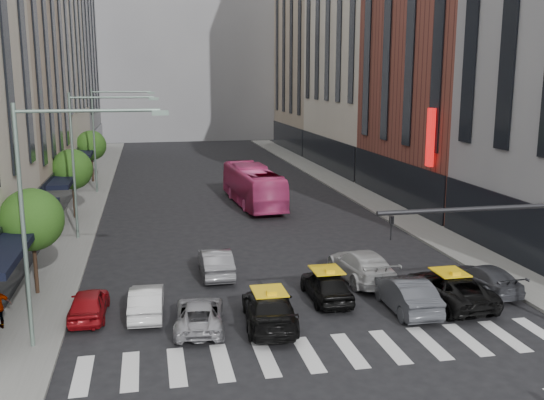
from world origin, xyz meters
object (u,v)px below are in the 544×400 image
car_red (89,303)px  streetlamp_near (49,194)px  streetlamp_far (105,126)px  bus (253,186)px  taxi_center (326,285)px  car_white_front (147,301)px  streetlamp_mid (88,146)px  taxi_left (269,308)px

car_red → streetlamp_near: bearing=74.8°
streetlamp_near → streetlamp_far: same height
bus → streetlamp_far: bearing=-37.2°
streetlamp_far → bus: 14.63m
streetlamp_far → bus: streetlamp_far is taller
car_red → taxi_center: bearing=-178.4°
streetlamp_near → bus: 27.35m
car_white_front → taxi_center: (8.06, 0.20, 0.06)m
streetlamp_far → car_red: streetlamp_far is taller
streetlamp_mid → streetlamp_far: same height
streetlamp_near → streetlamp_mid: 16.00m
car_white_front → taxi_center: 8.06m
streetlamp_near → car_white_front: (3.24, 2.53, -5.25)m
car_white_front → taxi_left: (4.92, -2.10, 0.07)m
bus → car_red: bearing=59.3°
car_red → bus: size_ratio=0.33×
car_white_front → taxi_left: taxi_left is taller
streetlamp_far → car_red: size_ratio=2.41×
streetlamp_near → streetlamp_mid: bearing=90.0°
car_red → taxi_left: bearing=164.1°
streetlamp_near → bus: (11.69, 24.34, -4.33)m
streetlamp_mid → car_red: size_ratio=2.41×
car_white_front → streetlamp_far: bearing=-81.2°
streetlamp_far → bus: size_ratio=0.80×
streetlamp_far → car_white_front: size_ratio=2.28×
car_white_front → taxi_center: bearing=-176.0°
streetlamp_mid → bus: size_ratio=0.80×
streetlamp_mid → taxi_left: bearing=-62.3°
streetlamp_mid → car_white_front: streetlamp_mid is taller
streetlamp_near → streetlamp_far: (0.00, 32.00, 0.00)m
streetlamp_mid → car_red: streetlamp_mid is taller
car_red → streetlamp_mid: bearing=-84.6°
streetlamp_near → car_white_front: size_ratio=2.28×
streetlamp_far → car_white_front: 30.11m
car_red → bus: 24.17m
streetlamp_mid → car_red: (0.84, -13.24, -5.27)m
taxi_left → bus: bus is taller
streetlamp_near → car_white_front: bearing=38.0°
streetlamp_mid → taxi_center: streetlamp_mid is taller
car_white_front → streetlamp_near: bearing=40.5°
car_red → streetlamp_far: bearing=-86.6°
streetlamp_far → taxi_left: 33.02m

